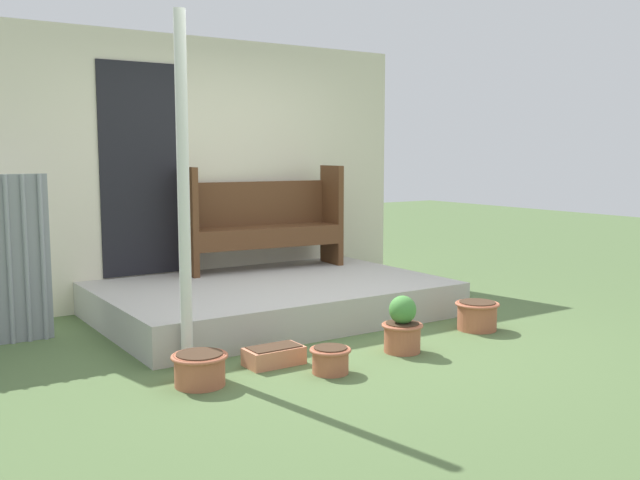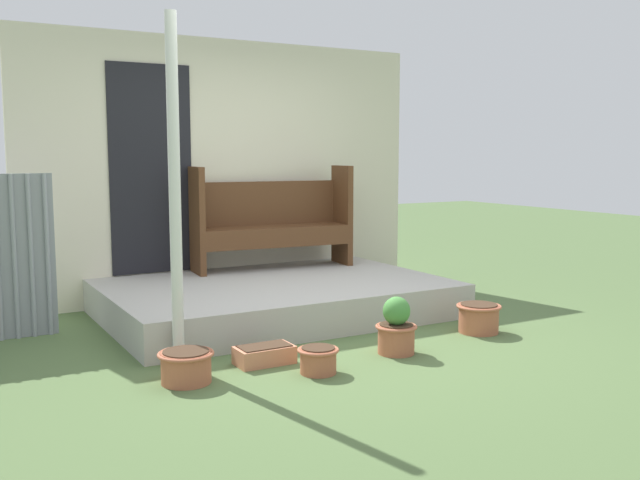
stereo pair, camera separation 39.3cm
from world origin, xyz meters
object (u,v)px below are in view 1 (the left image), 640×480
Objects in this scene: flower_pot_left at (200,368)px; flower_pot_middle at (330,359)px; bench at (263,218)px; flower_pot_right at (402,327)px; flower_pot_far_right at (477,314)px; support_post at (184,193)px; planter_box_rect at (274,356)px.

flower_pot_left is 0.87m from flower_pot_middle.
bench is 2.42m from flower_pot_right.
support_post is at bearing 171.86° from flower_pot_far_right.
flower_pot_right is (0.74, 0.13, 0.09)m from flower_pot_middle.
flower_pot_middle is at bearing -40.75° from support_post.
flower_pot_left is 1.29× the size of flower_pot_middle.
flower_pot_left reaches higher than planter_box_rect.
flower_pot_left is 0.90× the size of planter_box_rect.
planter_box_rect is at bearing 177.75° from flower_pot_far_right.
support_post is 5.93× the size of planter_box_rect.
bench is at bearing 87.15° from flower_pot_right.
bench is 2.70m from flower_pot_middle.
flower_pot_far_right is (0.96, 0.17, -0.06)m from flower_pot_right.
bench is at bearing 111.21° from flower_pot_far_right.
support_post reaches higher than flower_pot_far_right.
support_post is at bearing 78.05° from flower_pot_left.
flower_pot_right is 1.15× the size of flower_pot_far_right.
flower_pot_far_right reaches higher than flower_pot_middle.
support_post is 1.16m from flower_pot_left.
flower_pot_left is at bearing 175.72° from flower_pot_right.
flower_pot_far_right is at bearing -8.14° from support_post.
planter_box_rect is at bearing -112.25° from bench.
support_post is 5.66× the size of flower_pot_right.
bench is at bearing 62.79° from planter_box_rect.
support_post is at bearing 139.25° from flower_pot_middle.
flower_pot_right is (-0.12, -2.33, -0.63)m from bench.
support_post is 1.88m from flower_pot_right.
bench reaches higher than flower_pot_middle.
flower_pot_middle is (-0.85, -2.46, -0.72)m from bench.
flower_pot_left is 1.58m from flower_pot_right.
support_post reaches higher than planter_box_rect.
flower_pot_left is at bearing -168.29° from planter_box_rect.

